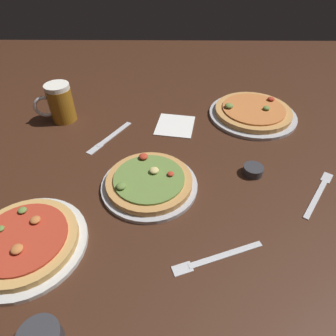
# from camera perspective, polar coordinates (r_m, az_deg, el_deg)

# --- Properties ---
(ground_plane) EXTENTS (2.40, 2.40, 0.03)m
(ground_plane) POSITION_cam_1_polar(r_m,az_deg,el_deg) (0.88, -0.00, -1.72)
(ground_plane) COLOR #3D2114
(pizza_plate_near) EXTENTS (0.28, 0.28, 0.05)m
(pizza_plate_near) POSITION_cam_1_polar(r_m,az_deg,el_deg) (0.76, -26.18, -12.80)
(pizza_plate_near) COLOR silver
(pizza_plate_near) RESTS_ON ground_plane
(pizza_plate_far) EXTENTS (0.33, 0.33, 0.05)m
(pizza_plate_far) POSITION_cam_1_polar(r_m,az_deg,el_deg) (1.16, 16.25, 10.39)
(pizza_plate_far) COLOR #B2B2B7
(pizza_plate_far) RESTS_ON ground_plane
(pizza_plate_side) EXTENTS (0.27, 0.27, 0.05)m
(pizza_plate_side) POSITION_cam_1_polar(r_m,az_deg,el_deg) (0.82, -3.69, -2.83)
(pizza_plate_side) COLOR #B2B2B7
(pizza_plate_side) RESTS_ON ground_plane
(beer_mug_dark) EXTENTS (0.14, 0.09, 0.14)m
(beer_mug_dark) POSITION_cam_1_polar(r_m,az_deg,el_deg) (1.14, -20.40, 11.82)
(beer_mug_dark) COLOR #9E6619
(beer_mug_dark) RESTS_ON ground_plane
(ramekin_butter) EXTENTS (0.06, 0.06, 0.03)m
(ramekin_butter) POSITION_cam_1_polar(r_m,az_deg,el_deg) (0.90, 16.23, -0.25)
(ramekin_butter) COLOR #333338
(ramekin_butter) RESTS_ON ground_plane
(napkin_folded) EXTENTS (0.15, 0.16, 0.01)m
(napkin_folded) POSITION_cam_1_polar(r_m,az_deg,el_deg) (1.07, 1.39, 8.38)
(napkin_folded) COLOR white
(napkin_folded) RESTS_ON ground_plane
(fork_left) EXTENTS (0.21, 0.09, 0.01)m
(fork_left) POSITION_cam_1_polar(r_m,az_deg,el_deg) (0.69, 9.41, -16.89)
(fork_left) COLOR silver
(fork_left) RESTS_ON ground_plane
(knife_right) EXTENTS (0.13, 0.20, 0.01)m
(knife_right) POSITION_cam_1_polar(r_m,az_deg,el_deg) (1.03, -11.29, 5.95)
(knife_right) COLOR silver
(knife_right) RESTS_ON ground_plane
(fork_spare) EXTENTS (0.14, 0.18, 0.01)m
(fork_spare) POSITION_cam_1_polar(r_m,az_deg,el_deg) (0.91, 27.44, -4.30)
(fork_spare) COLOR silver
(fork_spare) RESTS_ON ground_plane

